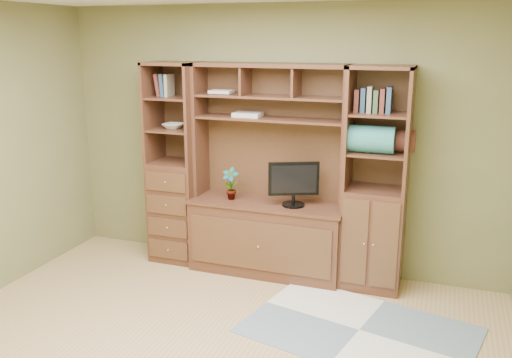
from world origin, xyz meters
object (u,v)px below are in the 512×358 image
at_px(center_hutch, 267,173).
at_px(monitor, 294,176).
at_px(left_tower, 176,164).
at_px(right_tower, 376,181).

xyz_separation_m(center_hutch, monitor, (0.28, -0.03, -0.00)).
bearing_deg(left_tower, center_hutch, -2.29).
xyz_separation_m(left_tower, monitor, (1.28, -0.07, -0.00)).
relative_size(right_tower, monitor, 3.50).
relative_size(center_hutch, right_tower, 1.00).
bearing_deg(right_tower, left_tower, 180.00).
distance_m(left_tower, right_tower, 2.02).
bearing_deg(center_hutch, right_tower, 2.23).
bearing_deg(right_tower, center_hutch, -177.77).
distance_m(center_hutch, left_tower, 1.00).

